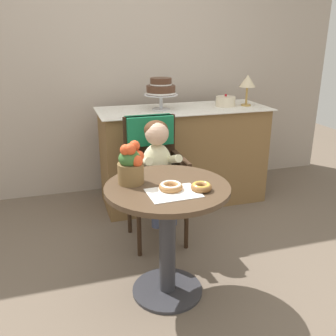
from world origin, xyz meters
TOP-DOWN VIEW (x-y plane):
  - ground_plane at (0.00, 0.00)m, footprint 8.00×8.00m
  - back_wall at (0.00, 1.85)m, footprint 4.80×0.10m
  - cafe_table at (0.00, 0.00)m, footprint 0.72×0.72m
  - wicker_chair at (0.10, 0.73)m, footprint 0.42×0.45m
  - seated_child at (0.10, 0.57)m, footprint 0.27×0.32m
  - paper_napkin at (0.00, -0.11)m, footprint 0.29×0.22m
  - donut_front at (-0.00, -0.07)m, footprint 0.13×0.13m
  - donut_mid at (0.16, -0.12)m, footprint 0.12×0.12m
  - flower_vase at (-0.19, 0.10)m, footprint 0.15×0.15m
  - display_counter at (0.55, 1.30)m, footprint 1.56×0.62m
  - tiered_cake_stand at (0.34, 1.30)m, footprint 0.30×0.30m
  - round_layer_cake at (0.96, 1.30)m, footprint 0.18×0.18m
  - table_lamp at (1.15, 1.26)m, footprint 0.15×0.15m

SIDE VIEW (x-z plane):
  - ground_plane at x=0.00m, z-range 0.00..0.00m
  - display_counter at x=0.55m, z-range 0.00..0.90m
  - cafe_table at x=0.00m, z-range 0.15..0.87m
  - wicker_chair at x=0.10m, z-range 0.16..1.12m
  - seated_child at x=0.10m, z-range 0.31..1.04m
  - paper_napkin at x=0.00m, z-range 0.72..0.72m
  - donut_mid at x=0.16m, z-range 0.72..0.76m
  - donut_front at x=0.00m, z-range 0.72..0.76m
  - flower_vase at x=-0.19m, z-range 0.72..0.96m
  - round_layer_cake at x=0.96m, z-range 0.89..1.00m
  - tiered_cake_stand at x=0.34m, z-range 0.94..1.22m
  - table_lamp at x=1.15m, z-range 0.97..1.26m
  - back_wall at x=0.00m, z-range 0.00..2.70m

